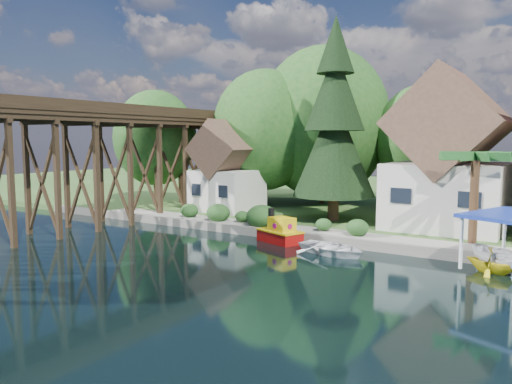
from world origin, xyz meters
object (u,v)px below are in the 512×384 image
trestle_bridge (102,156)px  tugboat (280,232)px  shed (227,172)px  boat_white_a (332,247)px  house_left (449,161)px  conifer (334,124)px  boat_yellow (493,259)px  palm_tree (476,159)px  boat_canopy (509,248)px

trestle_bridge → tugboat: 15.47m
tugboat → shed: bearing=142.4°
shed → boat_white_a: (13.82, -8.63, -3.38)m
house_left → shed: size_ratio=1.40×
shed → conifer: size_ratio=0.52×
boat_yellow → palm_tree: bearing=35.7°
conifer → boat_canopy: size_ratio=2.74×
house_left → boat_canopy: size_ratio=1.99×
palm_tree → boat_yellow: size_ratio=2.17×
shed → conifer: conifer is taller
house_left → conifer: (-7.92, -1.71, 2.68)m
palm_tree → boat_yellow: palm_tree is taller
palm_tree → boat_yellow: 6.74m
boat_yellow → boat_canopy: bearing=-52.2°
conifer → boat_white_a: 11.80m
trestle_bridge → boat_white_a: 19.46m
shed → boat_yellow: (22.26, -8.06, -3.13)m
house_left → conifer: size_ratio=0.72×
tugboat → boat_yellow: size_ratio=1.28×
trestle_bridge → palm_tree: trestle_bridge is taller
boat_yellow → boat_white_a: bearing=108.1°
shed → tugboat: (9.61, -7.39, -3.17)m
tugboat → conifer: bearing=86.3°
palm_tree → boat_white_a: bearing=-143.6°
boat_white_a → shed: bearing=71.5°
trestle_bridge → shed: bearing=61.8°
trestle_bridge → house_left: (23.00, 10.83, -0.21)m
trestle_bridge → boat_yellow: trestle_bridge is taller
trestle_bridge → tugboat: (14.61, 1.93, -4.70)m
conifer → boat_white_a: (3.74, -8.41, -7.38)m
shed → boat_canopy: size_ratio=1.42×
shed → palm_tree: (20.53, -3.67, 1.68)m
conifer → boat_yellow: size_ratio=5.76×
palm_tree → shed: bearing=169.9°
palm_tree → boat_canopy: (2.37, -4.11, -4.21)m
shed → boat_canopy: shed is taller
shed → boat_canopy: bearing=-18.8°
tugboat → palm_tree: bearing=18.8°
trestle_bridge → tugboat: trestle_bridge is taller
palm_tree → conifer: bearing=161.7°
shed → palm_tree: bearing=-10.1°
house_left → tugboat: (-8.39, -8.89, -4.49)m
trestle_bridge → boat_white_a: size_ratio=10.33×
house_left → conifer: 8.54m
tugboat → boat_yellow: tugboat is taller
trestle_bridge → shed: size_ratio=5.63×
house_left → boat_yellow: size_ratio=4.17×
shed → palm_tree: 20.93m
conifer → boat_white_a: size_ratio=3.55×
trestle_bridge → conifer: 17.79m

